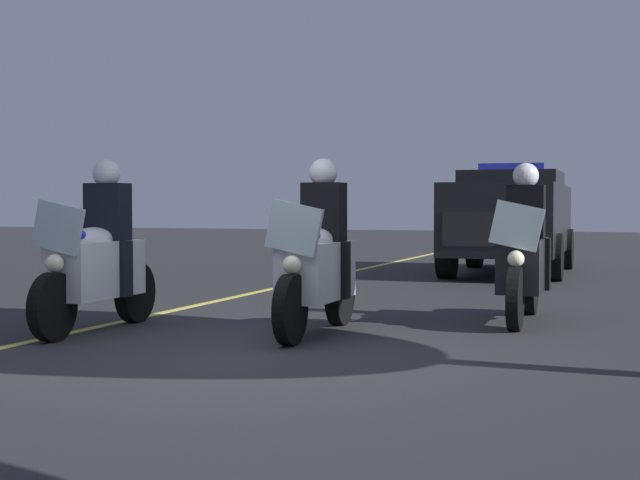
% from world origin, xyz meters
% --- Properties ---
extents(ground_plane, '(80.00, 80.00, 0.00)m').
position_xyz_m(ground_plane, '(0.00, 0.00, 0.00)').
color(ground_plane, '#28282B').
extents(lane_stripe_center, '(48.00, 0.12, 0.01)m').
position_xyz_m(lane_stripe_center, '(0.00, -2.16, 0.00)').
color(lane_stripe_center, '#E0D14C').
rests_on(lane_stripe_center, ground).
extents(police_motorcycle_lead_left, '(2.14, 0.57, 1.72)m').
position_xyz_m(police_motorcycle_lead_left, '(-0.86, -1.99, 0.70)').
color(police_motorcycle_lead_left, black).
rests_on(police_motorcycle_lead_left, ground).
extents(police_motorcycle_lead_right, '(2.14, 0.57, 1.72)m').
position_xyz_m(police_motorcycle_lead_right, '(-1.39, 0.15, 0.70)').
color(police_motorcycle_lead_right, black).
rests_on(police_motorcycle_lead_right, ground).
extents(police_motorcycle_trailing, '(2.14, 0.57, 1.72)m').
position_xyz_m(police_motorcycle_trailing, '(-3.03, 1.92, 0.70)').
color(police_motorcycle_trailing, black).
rests_on(police_motorcycle_trailing, ground).
extents(police_suv, '(4.95, 2.16, 2.05)m').
position_xyz_m(police_suv, '(-10.25, 0.77, 1.07)').
color(police_suv, black).
rests_on(police_suv, ground).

